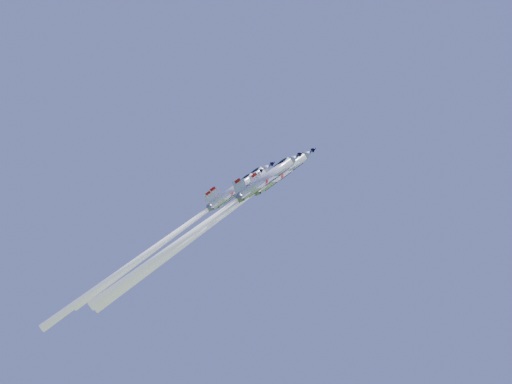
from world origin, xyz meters
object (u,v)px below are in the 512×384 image
at_px(jet_lead, 218,219).
at_px(jet_left, 185,226).
at_px(jet_slot, 165,240).
at_px(jet_right, 209,221).

bearing_deg(jet_lead, jet_left, -135.07).
bearing_deg(jet_slot, jet_lead, 79.99).
xyz_separation_m(jet_right, jet_slot, (-10.86, 0.99, -3.12)).
bearing_deg(jet_left, jet_lead, 44.93).
xyz_separation_m(jet_lead, jet_slot, (-9.67, -5.66, -4.72)).
bearing_deg(jet_right, jet_lead, 149.83).
xyz_separation_m(jet_left, jet_right, (9.79, -7.36, -0.76)).
distance_m(jet_right, jet_slot, 11.34).
relative_size(jet_lead, jet_right, 1.11).
bearing_deg(jet_left, jet_slot, -49.92).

